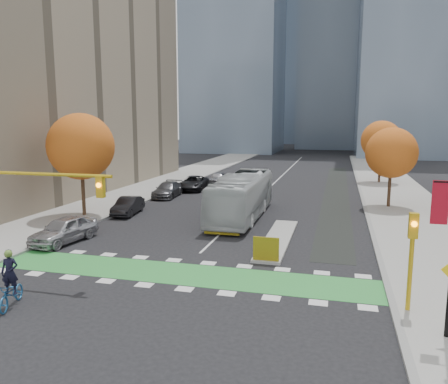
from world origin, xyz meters
The scene contains 26 objects.
ground centered at (0.00, 0.00, 0.00)m, with size 300.00×300.00×0.00m, color black.
sidewalk_west centered at (-13.50, 20.00, 0.07)m, with size 7.00×120.00×0.15m, color gray.
sidewalk_east centered at (13.50, 20.00, 0.07)m, with size 7.00×120.00×0.15m, color gray.
curb_west centered at (-10.00, 20.00, 0.07)m, with size 0.30×120.00×0.16m, color gray.
curb_east centered at (10.00, 20.00, 0.07)m, with size 0.30×120.00×0.16m, color gray.
bike_crossing centered at (0.00, 1.50, 0.01)m, with size 20.00×3.00×0.01m, color #2E8D3A.
centre_line centered at (0.00, 40.00, 0.01)m, with size 0.15×70.00×0.01m, color silver.
bike_lane_paint centered at (7.50, 30.00, 0.01)m, with size 2.50×50.00×0.01m, color black.
median_island centered at (4.00, 9.00, 0.08)m, with size 1.60×10.00×0.16m, color gray.
hazard_board centered at (4.00, 4.20, 0.80)m, with size 1.40×0.12×1.30m, color yellow.
building_west centered at (-24.00, 22.00, 12.50)m, with size 16.00×44.00×25.00m, color gray.
tower_nw centered at (-18.00, 90.00, 35.00)m, with size 22.00×22.00×70.00m, color #47566B.
tower_ne centered at (20.00, 85.00, 30.00)m, with size 18.00×24.00×60.00m, color #47566B.
tower_far centered at (-4.00, 140.00, 40.00)m, with size 26.00×26.00×80.00m, color #47566B.
tree_west centered at (-12.00, 12.00, 5.62)m, with size 5.20×5.20×8.22m.
tree_east_near centered at (12.00, 22.00, 4.86)m, with size 4.40×4.40×7.08m.
tree_east_far centered at (12.50, 38.00, 5.24)m, with size 4.80×4.80×7.65m.
traffic_signal_west centered at (-7.93, -0.51, 4.03)m, with size 8.53×0.56×5.20m.
traffic_signal_east centered at (10.50, -0.51, 2.73)m, with size 0.35×0.43×4.10m.
cyclist centered at (-5.26, -4.01, 0.81)m, with size 1.32×2.23×2.43m.
bus centered at (0.33, 14.92, 1.75)m, with size 2.95×12.60×3.51m, color #AEB4B6.
parked_car_a centered at (-9.00, 5.00, 0.83)m, with size 1.95×4.85×1.65m, color #A6A6AB.
parked_car_b centered at (-9.00, 13.67, 0.71)m, with size 1.50×4.31×1.42m, color black.
parked_car_c centered at (-9.00, 22.28, 0.75)m, with size 2.09×5.14×1.49m, color #4A4A4E.
parked_car_d centered at (-7.92, 27.28, 0.77)m, with size 2.55×5.54×1.54m, color black.
parked_car_e centered at (-6.50, 32.28, 0.73)m, with size 1.73×4.31×1.47m, color gray.
Camera 1 is at (7.58, -18.29, 7.62)m, focal length 35.00 mm.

